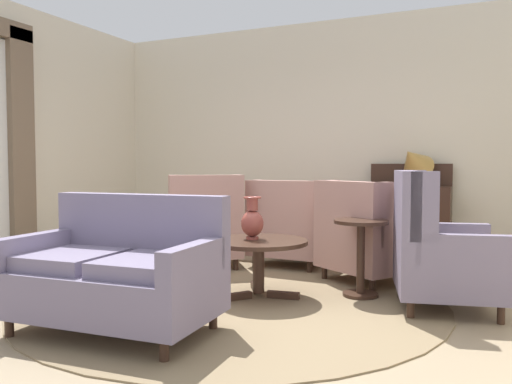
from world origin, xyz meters
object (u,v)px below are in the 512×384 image
(porcelain_vase, at_px, (252,221))
(side_table, at_px, (361,251))
(armchair_back_corner, at_px, (292,229))
(armchair_foreground_right, at_px, (366,240))
(armchair_far_left, at_px, (204,229))
(sideboard, at_px, (408,218))
(settee, at_px, (118,274))
(gramophone, at_px, (412,163))
(armchair_beside_settee, at_px, (436,251))
(coffee_table, at_px, (259,251))

(porcelain_vase, relative_size, side_table, 0.55)
(armchair_back_corner, distance_m, armchair_foreground_right, 1.09)
(armchair_far_left, distance_m, sideboard, 2.43)
(armchair_back_corner, bearing_deg, settee, 87.40)
(settee, xyz_separation_m, armchair_foreground_right, (1.23, 2.17, 0.02))
(settee, height_order, armchair_foreground_right, armchair_foreground_right)
(porcelain_vase, bearing_deg, settee, -110.26)
(armchair_far_left, distance_m, gramophone, 2.53)
(sideboard, bearing_deg, armchair_far_left, -145.94)
(settee, xyz_separation_m, armchair_back_corner, (0.28, 2.70, 0.01))
(porcelain_vase, bearing_deg, gramophone, 65.08)
(armchair_beside_settee, bearing_deg, gramophone, -0.28)
(porcelain_vase, distance_m, armchair_back_corner, 1.50)
(porcelain_vase, height_order, settee, settee)
(armchair_beside_settee, distance_m, side_table, 0.64)
(sideboard, xyz_separation_m, gramophone, (0.05, -0.09, 0.66))
(armchair_beside_settee, bearing_deg, armchair_far_left, 61.84)
(armchair_foreground_right, distance_m, side_table, 0.57)
(coffee_table, relative_size, armchair_back_corner, 0.87)
(side_table, bearing_deg, sideboard, 86.27)
(armchair_back_corner, bearing_deg, porcelain_vase, 100.08)
(armchair_far_left, bearing_deg, settee, 67.68)
(porcelain_vase, relative_size, settee, 0.26)
(coffee_table, bearing_deg, sideboard, 68.24)
(armchair_foreground_right, bearing_deg, armchair_beside_settee, 170.60)
(side_table, distance_m, sideboard, 1.94)
(coffee_table, relative_size, armchair_far_left, 0.75)
(gramophone, bearing_deg, side_table, -95.50)
(coffee_table, height_order, side_table, side_table)
(armchair_foreground_right, relative_size, side_table, 1.67)
(armchair_foreground_right, relative_size, gramophone, 1.92)
(porcelain_vase, height_order, gramophone, gramophone)
(porcelain_vase, height_order, armchair_far_left, armchair_far_left)
(coffee_table, distance_m, porcelain_vase, 0.26)
(armchair_beside_settee, bearing_deg, side_table, 68.31)
(settee, bearing_deg, armchair_back_corner, 81.09)
(armchair_beside_settee, distance_m, sideboard, 2.09)
(armchair_beside_settee, relative_size, armchair_back_corner, 1.13)
(armchair_foreground_right, xyz_separation_m, gramophone, (0.26, 1.28, 0.75))
(porcelain_vase, bearing_deg, sideboard, 67.04)
(side_table, height_order, sideboard, sideboard)
(armchair_back_corner, bearing_deg, sideboard, -140.59)
(gramophone, bearing_deg, settee, -113.30)
(porcelain_vase, relative_size, armchair_far_left, 0.33)
(coffee_table, bearing_deg, porcelain_vase, -178.48)
(settee, bearing_deg, armchair_far_left, 101.79)
(armchair_beside_settee, xyz_separation_m, armchair_foreground_right, (-0.70, 0.65, -0.03))
(coffee_table, xyz_separation_m, armchair_foreground_right, (0.72, 0.94, 0.01))
(settee, relative_size, side_table, 2.11)
(porcelain_vase, xyz_separation_m, armchair_far_left, (-1.03, 0.96, -0.23))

